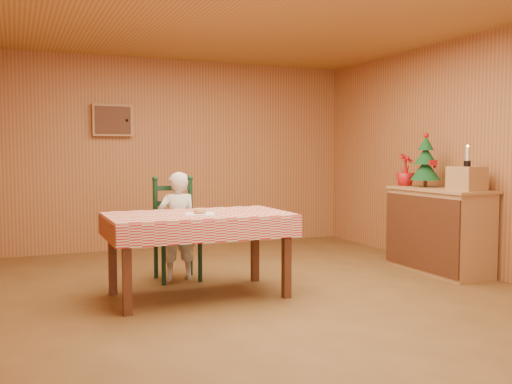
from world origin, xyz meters
TOP-DOWN VIEW (x-y plane):
  - ground at (0.00, 0.00)m, footprint 6.00×6.00m
  - cabin_walls at (-0.00, 0.53)m, footprint 5.10×6.05m
  - dining_table at (-0.57, 0.21)m, footprint 1.66×0.96m
  - ladder_chair at (-0.57, 0.99)m, footprint 0.44×0.40m
  - seated_child at (-0.57, 0.94)m, footprint 0.41×0.27m
  - napkin at (-0.57, 0.16)m, footprint 0.32×0.32m
  - donut at (-0.57, 0.16)m, footprint 0.14×0.14m
  - shelf_unit at (2.21, 0.21)m, footprint 0.54×1.24m
  - crate at (2.21, -0.19)m, footprint 0.33×0.33m
  - christmas_tree at (2.21, 0.46)m, footprint 0.34×0.34m
  - flower_arrangement at (2.16, 0.76)m, footprint 0.27×0.27m
  - candle_set at (2.21, -0.19)m, footprint 0.07×0.07m
  - storage_bin at (2.21, -0.03)m, footprint 0.46×0.46m

SIDE VIEW (x-z plane):
  - ground at x=0.00m, z-range 0.00..0.00m
  - storage_bin at x=2.21m, z-range 0.00..0.38m
  - shelf_unit at x=2.21m, z-range 0.00..0.93m
  - ladder_chair at x=-0.57m, z-range -0.04..1.04m
  - seated_child at x=-0.57m, z-range 0.00..1.12m
  - dining_table at x=-0.57m, z-range 0.30..1.07m
  - napkin at x=-0.57m, z-range 0.77..0.77m
  - donut at x=-0.57m, z-range 0.77..0.81m
  - crate at x=2.21m, z-range 0.93..1.18m
  - flower_arrangement at x=2.16m, z-range 0.93..1.31m
  - christmas_tree at x=2.21m, z-range 0.90..1.52m
  - candle_set at x=2.21m, z-range 1.13..1.36m
  - cabin_walls at x=0.00m, z-range 0.50..3.15m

